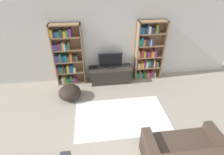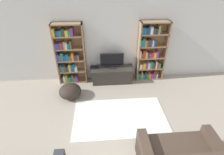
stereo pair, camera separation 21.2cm
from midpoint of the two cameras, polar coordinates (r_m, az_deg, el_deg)
name	(u,v)px [view 1 (the left image)]	position (r m, az deg, el deg)	size (l,w,h in m)	color
wall_back	(106,42)	(5.69, -2.90, 11.45)	(8.80, 0.06, 2.60)	silver
bookshelf_left	(67,56)	(5.71, -15.50, 6.68)	(0.91, 0.30, 1.98)	#93704C
bookshelf_right	(148,53)	(5.92, 10.63, 8.02)	(0.91, 0.30, 1.98)	#93704C
tv_stand	(111,75)	(5.88, -1.47, 0.90)	(1.39, 0.52, 0.52)	#332D28
television	(110,60)	(5.64, -1.57, 5.63)	(0.76, 0.16, 0.51)	black
laptop	(93,68)	(5.76, -7.28, 3.07)	(0.29, 0.21, 0.03)	#28282D
area_rug	(121,116)	(4.71, 1.80, -12.63)	(2.41, 1.42, 0.02)	white
beanbag_ottoman	(70,92)	(5.33, -14.76, -4.76)	(0.65, 0.65, 0.42)	#2D231E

